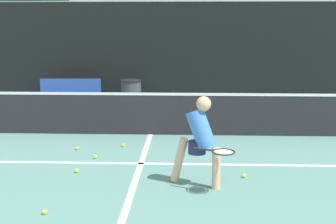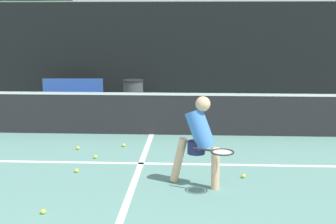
% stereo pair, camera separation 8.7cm
% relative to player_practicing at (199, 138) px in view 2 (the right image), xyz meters
% --- Properties ---
extents(court_service_line, '(8.25, 0.10, 0.01)m').
position_rel_player_practicing_xyz_m(court_service_line, '(-1.02, 1.11, -0.76)').
color(court_service_line, white).
rests_on(court_service_line, ground).
extents(court_center_mark, '(0.10, 5.19, 0.01)m').
position_rel_player_practicing_xyz_m(court_center_mark, '(-1.02, 0.70, -0.76)').
color(court_center_mark, white).
rests_on(court_center_mark, ground).
extents(net, '(11.09, 0.09, 1.07)m').
position_rel_player_practicing_xyz_m(net, '(-1.02, 3.30, -0.25)').
color(net, slate).
rests_on(net, ground).
extents(fence_back, '(24.00, 0.06, 3.08)m').
position_rel_player_practicing_xyz_m(fence_back, '(-1.02, 7.03, 0.77)').
color(fence_back, black).
rests_on(fence_back, ground).
extents(player_practicing, '(1.03, 0.89, 1.40)m').
position_rel_player_practicing_xyz_m(player_practicing, '(0.00, 0.00, 0.00)').
color(player_practicing, '#DBAD84').
rests_on(player_practicing, ground).
extents(tennis_ball_scattered_0, '(0.07, 0.07, 0.07)m').
position_rel_player_practicing_xyz_m(tennis_ball_scattered_0, '(-2.36, 1.97, -0.73)').
color(tennis_ball_scattered_0, '#D1E033').
rests_on(tennis_ball_scattered_0, ground).
extents(tennis_ball_scattered_2, '(0.07, 0.07, 0.07)m').
position_rel_player_practicing_xyz_m(tennis_ball_scattered_2, '(0.73, 0.42, -0.73)').
color(tennis_ball_scattered_2, '#D1E033').
rests_on(tennis_ball_scattered_2, ground).
extents(tennis_ball_scattered_6, '(0.07, 0.07, 0.07)m').
position_rel_player_practicing_xyz_m(tennis_ball_scattered_6, '(-2.06, -1.17, -0.73)').
color(tennis_ball_scattered_6, '#D1E033').
rests_on(tennis_ball_scattered_6, ground).
extents(tennis_ball_scattered_7, '(0.07, 0.07, 0.07)m').
position_rel_player_practicing_xyz_m(tennis_ball_scattered_7, '(-2.04, 0.55, -0.73)').
color(tennis_ball_scattered_7, '#D1E033').
rests_on(tennis_ball_scattered_7, ground).
extents(tennis_ball_scattered_8, '(0.07, 0.07, 0.07)m').
position_rel_player_practicing_xyz_m(tennis_ball_scattered_8, '(-1.89, 1.38, -0.73)').
color(tennis_ball_scattered_8, '#D1E033').
rests_on(tennis_ball_scattered_8, ground).
extents(tennis_ball_scattered_10, '(0.07, 0.07, 0.07)m').
position_rel_player_practicing_xyz_m(tennis_ball_scattered_10, '(-1.49, 2.23, -0.73)').
color(tennis_ball_scattered_10, '#D1E033').
rests_on(tennis_ball_scattered_10, ground).
extents(courtside_bench, '(1.77, 0.46, 0.86)m').
position_rel_player_practicing_xyz_m(courtside_bench, '(-3.59, 6.38, -0.29)').
color(courtside_bench, '#2D519E').
rests_on(courtside_bench, ground).
extents(trash_bin, '(0.60, 0.60, 0.85)m').
position_rel_player_practicing_xyz_m(trash_bin, '(-1.81, 6.33, -0.34)').
color(trash_bin, '#3F3F42').
rests_on(trash_bin, ground).
extents(parked_car, '(1.89, 3.93, 1.45)m').
position_rel_player_practicing_xyz_m(parked_car, '(0.17, 10.55, -0.15)').
color(parked_car, maroon).
rests_on(parked_car, ground).
extents(building_far, '(36.00, 2.40, 5.95)m').
position_rel_player_practicing_xyz_m(building_far, '(-1.02, 19.81, 2.21)').
color(building_far, beige).
rests_on(building_far, ground).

